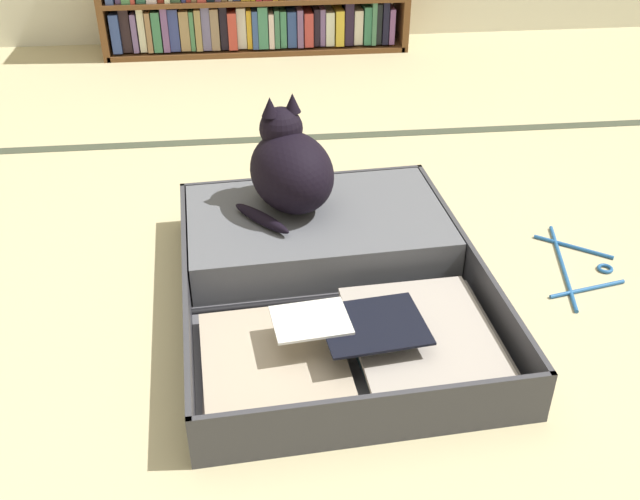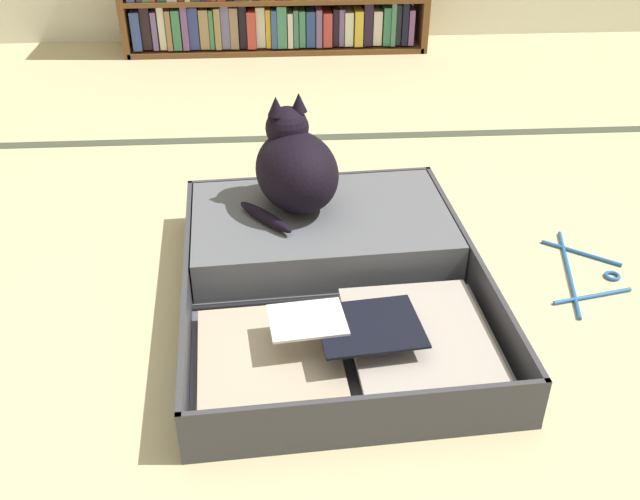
% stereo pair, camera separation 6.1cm
% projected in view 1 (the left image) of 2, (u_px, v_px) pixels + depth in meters
% --- Properties ---
extents(ground_plane, '(10.00, 10.00, 0.00)m').
position_uv_depth(ground_plane, '(351.00, 361.00, 1.59)').
color(ground_plane, '#C2B688').
extents(tatami_border, '(4.80, 0.05, 0.00)m').
position_uv_depth(tatami_border, '(303.00, 137.00, 2.59)').
color(tatami_border, '#3E4534').
rests_on(tatami_border, ground_plane).
extents(open_suitcase, '(0.76, 0.95, 0.13)m').
position_uv_depth(open_suitcase, '(328.00, 265.00, 1.81)').
color(open_suitcase, '#37383E').
rests_on(open_suitcase, ground_plane).
extents(black_cat, '(0.30, 0.33, 0.29)m').
position_uv_depth(black_cat, '(289.00, 168.00, 1.86)').
color(black_cat, black).
rests_on(black_cat, open_suitcase).
extents(clothes_hanger, '(0.24, 0.39, 0.01)m').
position_uv_depth(clothes_hanger, '(577.00, 267.00, 1.89)').
color(clothes_hanger, '#235A9A').
rests_on(clothes_hanger, ground_plane).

